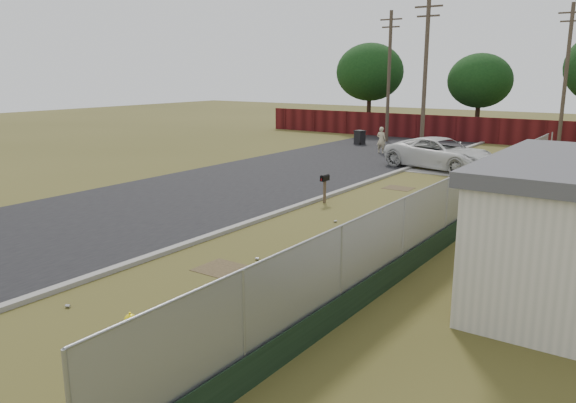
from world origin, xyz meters
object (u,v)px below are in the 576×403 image
Objects in this scene: pedestrian at (381,140)px; fire_hydrant at (131,335)px; mailbox at (325,180)px; pickup_truck at (441,154)px; trash_bin at (360,137)px.

fire_hydrant is at bearing 106.65° from pedestrian.
fire_hydrant is 0.73× the size of mailbox.
pedestrian is at bearing 106.95° from mailbox.
pickup_truck is at bearing 145.60° from pedestrian.
trash_bin is (-7.19, 16.55, -0.37)m from mailbox.
pedestrian is (-4.11, 13.48, -0.05)m from mailbox.
pickup_truck is (0.92, 9.99, -0.07)m from mailbox.
mailbox is 1.13× the size of trash_bin.
pickup_truck is 6.12m from pedestrian.
pickup_truck reaches higher than trash_bin.
mailbox is at bearing -172.32° from pickup_truck.
mailbox is 0.19× the size of pickup_truck.
fire_hydrant is 0.83× the size of trash_bin.
pickup_truck is 10.44m from trash_bin.
trash_bin is (-3.08, 3.07, -0.32)m from pedestrian.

